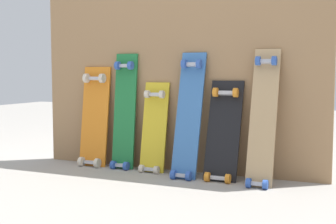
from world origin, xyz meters
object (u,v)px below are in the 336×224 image
object	(u,v)px
skateboard_blue	(188,119)
skateboard_natural	(263,122)
skateboard_orange	(94,120)
skateboard_yellow	(154,132)
skateboard_black	(223,135)
skateboard_green	(124,116)

from	to	relation	value
skateboard_blue	skateboard_natural	bearing A→B (deg)	-1.44
skateboard_orange	skateboard_yellow	world-z (taller)	skateboard_orange
skateboard_black	skateboard_orange	bearing A→B (deg)	177.13
skateboard_orange	skateboard_black	size ratio (longest dim) A/B	1.12
skateboard_yellow	skateboard_orange	bearing A→B (deg)	179.05
skateboard_blue	skateboard_natural	world-z (taller)	skateboard_natural
skateboard_green	skateboard_yellow	size ratio (longest dim) A/B	1.29
skateboard_orange	skateboard_natural	distance (m)	1.28
skateboard_orange	skateboard_green	xyz separation A→B (m)	(0.25, 0.01, 0.04)
skateboard_orange	skateboard_yellow	xyz separation A→B (m)	(0.50, -0.01, -0.06)
skateboard_orange	skateboard_natural	xyz separation A→B (m)	(1.28, -0.07, 0.05)
skateboard_yellow	skateboard_natural	bearing A→B (deg)	-4.83
skateboard_natural	skateboard_black	bearing A→B (deg)	174.93
skateboard_green	skateboard_blue	bearing A→B (deg)	-7.36
skateboard_orange	skateboard_yellow	distance (m)	0.50
skateboard_green	skateboard_blue	distance (m)	0.53
skateboard_orange	skateboard_green	size ratio (longest dim) A/B	0.89
skateboard_yellow	skateboard_blue	distance (m)	0.30
skateboard_yellow	skateboard_blue	size ratio (longest dim) A/B	0.77
skateboard_orange	skateboard_black	distance (m)	1.02
skateboard_green	skateboard_yellow	xyz separation A→B (m)	(0.24, -0.01, -0.11)
skateboard_orange	skateboard_natural	bearing A→B (deg)	-3.32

